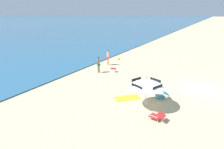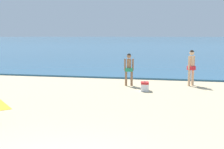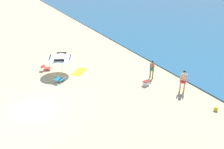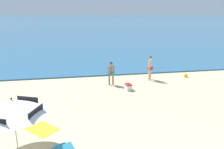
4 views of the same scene
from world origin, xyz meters
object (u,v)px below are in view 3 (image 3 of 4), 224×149
(lounge_chair_under_umbrella, at_px, (59,79))
(beach_towel, at_px, (79,72))
(cooler_box, at_px, (146,83))
(person_standing_beside, at_px, (183,80))
(beach_umbrella_striped_main, at_px, (60,56))
(beach_ball, at_px, (216,109))
(person_standing_near_shore, at_px, (152,68))
(lounge_chair_beside_umbrella, at_px, (46,68))

(lounge_chair_under_umbrella, distance_m, beach_towel, 2.47)
(cooler_box, bearing_deg, person_standing_beside, 41.35)
(beach_towel, bearing_deg, beach_umbrella_striped_main, -108.37)
(beach_ball, bearing_deg, person_standing_near_shore, -172.20)
(beach_towel, bearing_deg, person_standing_near_shore, 51.40)
(lounge_chair_beside_umbrella, relative_size, beach_towel, 0.53)
(beach_ball, bearing_deg, lounge_chair_under_umbrella, -137.79)
(cooler_box, bearing_deg, beach_umbrella_striped_main, -135.42)
(lounge_chair_beside_umbrella, distance_m, person_standing_beside, 12.37)
(cooler_box, bearing_deg, lounge_chair_beside_umbrella, -135.90)
(person_standing_beside, relative_size, beach_towel, 0.99)
(lounge_chair_beside_umbrella, bearing_deg, cooler_box, 44.10)
(cooler_box, bearing_deg, beach_towel, -141.86)
(beach_umbrella_striped_main, distance_m, lounge_chair_beside_umbrella, 2.25)
(person_standing_beside, bearing_deg, lounge_chair_under_umbrella, -126.89)
(beach_umbrella_striped_main, distance_m, beach_ball, 13.11)
(beach_umbrella_striped_main, height_order, lounge_chair_beside_umbrella, beach_umbrella_striped_main)
(beach_umbrella_striped_main, relative_size, cooler_box, 6.46)
(beach_ball, bearing_deg, lounge_chair_beside_umbrella, -144.07)
(lounge_chair_under_umbrella, xyz_separation_m, lounge_chair_beside_umbrella, (-2.96, -0.51, 0.00))
(person_standing_near_shore, xyz_separation_m, beach_towel, (-4.12, -5.16, -0.93))
(lounge_chair_under_umbrella, distance_m, cooler_box, 7.24)
(lounge_chair_under_umbrella, distance_m, person_standing_beside, 10.01)
(lounge_chair_under_umbrella, distance_m, beach_ball, 12.14)
(lounge_chair_under_umbrella, height_order, beach_towel, lounge_chair_under_umbrella)
(person_standing_near_shore, distance_m, person_standing_beside, 3.10)
(beach_umbrella_striped_main, bearing_deg, lounge_chair_under_umbrella, -22.01)
(lounge_chair_beside_umbrella, relative_size, cooler_box, 1.79)
(beach_umbrella_striped_main, height_order, cooler_box, beach_umbrella_striped_main)
(lounge_chair_under_umbrella, height_order, cooler_box, lounge_chair_under_umbrella)
(beach_towel, bearing_deg, lounge_chair_under_umbrella, -61.89)
(beach_umbrella_striped_main, distance_m, beach_towel, 2.30)
(lounge_chair_beside_umbrella, height_order, person_standing_beside, person_standing_beside)
(lounge_chair_beside_umbrella, bearing_deg, beach_towel, 55.99)
(lounge_chair_under_umbrella, relative_size, beach_towel, 0.57)
(cooler_box, bearing_deg, beach_ball, 21.71)
(cooler_box, bearing_deg, person_standing_near_shore, 126.90)
(lounge_chair_under_umbrella, bearing_deg, person_standing_beside, 53.11)
(beach_umbrella_striped_main, height_order, beach_ball, beach_umbrella_striped_main)
(beach_towel, bearing_deg, beach_ball, 30.54)
(cooler_box, height_order, beach_ball, cooler_box)
(lounge_chair_beside_umbrella, distance_m, beach_ball, 14.77)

